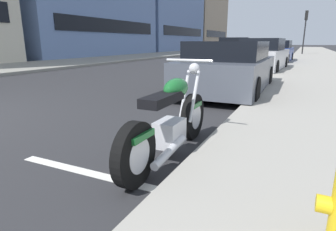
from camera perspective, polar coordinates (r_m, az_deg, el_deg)
The scene contains 11 objects.
sidewalk_near_curb at distance 14.17m, azimuth 30.48°, elevation 7.66°, with size 120.00×4.40×0.14m, color gray.
sidewalk_far_curb at distance 19.22m, azimuth -17.65°, elevation 10.33°, with size 120.00×5.00×0.14m, color gray.
parking_stall_stripe at distance 2.99m, azimuth -12.88°, elevation -11.94°, with size 0.12×2.20×0.01m, color silver.
parked_motorcycle at distance 3.25m, azimuth 0.56°, elevation -1.30°, with size 2.16×0.62×1.11m.
parked_car_behind_motorcycle at distance 7.64m, azimuth 12.31°, elevation 9.34°, with size 4.21×1.93×1.33m.
parked_car_at_intersection at distance 13.67m, azimuth 18.62°, elevation 11.33°, with size 4.46×1.99×1.47m.
parked_car_across_street at distance 19.59m, azimuth 21.12°, elevation 11.85°, with size 4.62×1.89×1.40m.
crossing_truck at distance 40.82m, azimuth 13.19°, elevation 13.89°, with size 2.27×5.45×1.87m.
traffic_signal_near_corner at distance 31.54m, azimuth 26.13°, elevation 16.49°, with size 0.36×0.28×4.06m.
townhouse_far_uphill at distance 43.42m, azimuth -4.02°, elevation 20.98°, with size 15.84×11.52×12.11m.
townhouse_corner_block at distance 57.85m, azimuth 4.46°, elevation 19.43°, with size 14.91×11.13×12.17m.
Camera 1 is at (-2.06, -5.82, 1.33)m, focal length 30.06 mm.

